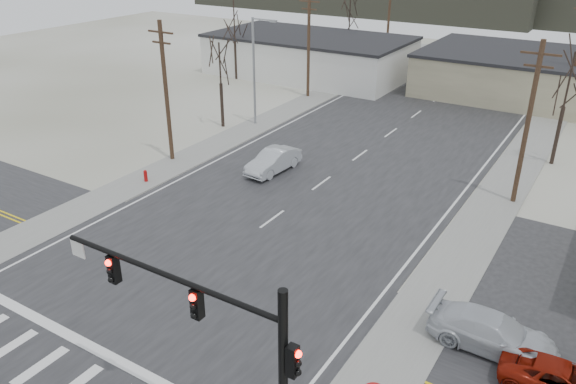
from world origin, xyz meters
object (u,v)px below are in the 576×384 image
Objects in this scene: car_far_a at (484,89)px; sedan_crossing at (273,161)px; car_far_b at (446,56)px; car_parked_red at (562,381)px; car_parked_silver at (493,333)px; traffic_signal_mast at (228,342)px; fire_hydrant at (146,176)px.

sedan_crossing is at bearing 80.54° from car_far_a.
car_far_a is at bearing 78.73° from sedan_crossing.
car_far_a is at bearing -44.86° from car_far_b.
car_parked_silver is at bearing 66.60° from car_parked_red.
car_far_b is at bearing 101.50° from traffic_signal_mast.
traffic_signal_mast is 1.73× the size of car_parked_silver.
car_parked_red is at bearing -25.45° from sedan_crossing.
car_parked_silver is at bearing -26.47° from sedan_crossing.
fire_hydrant is 27.31m from car_parked_red.
car_parked_silver is at bearing 111.34° from car_far_a.
car_far_a reaches higher than car_parked_silver.
fire_hydrant is at bearing 77.58° from car_parked_red.
car_far_a is (-4.16, 46.94, -3.77)m from traffic_signal_mast.
fire_hydrant is 0.15× the size of car_far_a.
car_parked_red is (8.60, 8.44, -4.03)m from traffic_signal_mast.
car_far_a is at bearing 18.10° from car_parked_red.
car_far_a is at bearing 14.91° from car_parked_silver.
car_parked_red is at bearing 44.45° from traffic_signal_mast.
sedan_crossing is at bearing -74.44° from car_far_b.
car_parked_red is (26.70, -5.76, 0.20)m from fire_hydrant.
traffic_signal_mast is 11.90m from car_parked_silver.
car_far_a is at bearing 95.06° from traffic_signal_mast.
fire_hydrant is at bearing -82.31° from car_far_b.
car_far_b reaches higher than car_parked_red.
fire_hydrant is at bearing 73.33° from car_far_a.
traffic_signal_mast is 47.28m from car_far_a.
car_far_b is at bearing -53.12° from car_far_a.
car_far_a is 1.39× the size of car_far_b.
sedan_crossing is 23.51m from car_parked_red.
traffic_signal_mast is at bearing 148.91° from car_parked_silver.
car_far_a is 40.56m from car_parked_red.
car_far_a is at bearing 66.94° from fire_hydrant.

